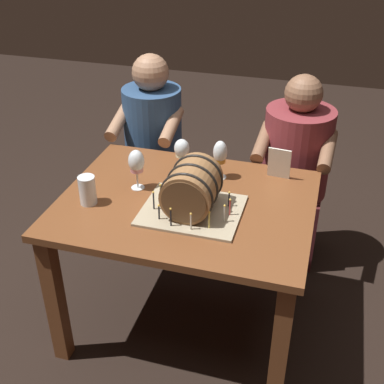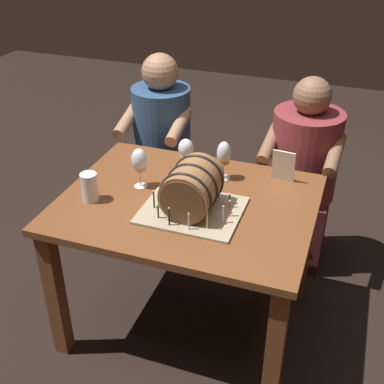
# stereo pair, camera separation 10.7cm
# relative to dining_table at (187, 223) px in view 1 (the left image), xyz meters

# --- Properties ---
(ground_plane) EXTENTS (8.00, 8.00, 0.00)m
(ground_plane) POSITION_rel_dining_table_xyz_m (0.00, 0.00, -0.62)
(ground_plane) COLOR black
(dining_table) EXTENTS (1.14, 0.89, 0.75)m
(dining_table) POSITION_rel_dining_table_xyz_m (0.00, 0.00, 0.00)
(dining_table) COLOR brown
(dining_table) RESTS_ON ground
(barrel_cake) EXTENTS (0.43, 0.36, 0.24)m
(barrel_cake) POSITION_rel_dining_table_xyz_m (0.05, -0.08, 0.23)
(barrel_cake) COLOR tan
(barrel_cake) RESTS_ON dining_table
(wine_glass_white) EXTENTS (0.07, 0.07, 0.19)m
(wine_glass_white) POSITION_rel_dining_table_xyz_m (-0.09, 0.24, 0.25)
(wine_glass_white) COLOR white
(wine_glass_white) RESTS_ON dining_table
(wine_glass_rose) EXTENTS (0.08, 0.08, 0.20)m
(wine_glass_rose) POSITION_rel_dining_table_xyz_m (-0.25, 0.04, 0.26)
(wine_glass_rose) COLOR white
(wine_glass_rose) RESTS_ON dining_table
(wine_glass_amber) EXTENTS (0.07, 0.07, 0.20)m
(wine_glass_amber) POSITION_rel_dining_table_xyz_m (0.09, 0.25, 0.25)
(wine_glass_amber) COLOR white
(wine_glass_amber) RESTS_ON dining_table
(beer_pint) EXTENTS (0.08, 0.08, 0.13)m
(beer_pint) POSITION_rel_dining_table_xyz_m (-0.42, -0.14, 0.18)
(beer_pint) COLOR white
(beer_pint) RESTS_ON dining_table
(menu_card) EXTENTS (0.11, 0.04, 0.16)m
(menu_card) POSITION_rel_dining_table_xyz_m (0.37, 0.33, 0.20)
(menu_card) COLOR silver
(menu_card) RESTS_ON dining_table
(person_seated_left) EXTENTS (0.39, 0.47, 1.18)m
(person_seated_left) POSITION_rel_dining_table_xyz_m (-0.42, 0.72, -0.07)
(person_seated_left) COLOR #1B2D46
(person_seated_left) RESTS_ON ground
(person_seated_right) EXTENTS (0.42, 0.49, 1.14)m
(person_seated_right) POSITION_rel_dining_table_xyz_m (0.42, 0.72, -0.08)
(person_seated_right) COLOR #4C1B1E
(person_seated_right) RESTS_ON ground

